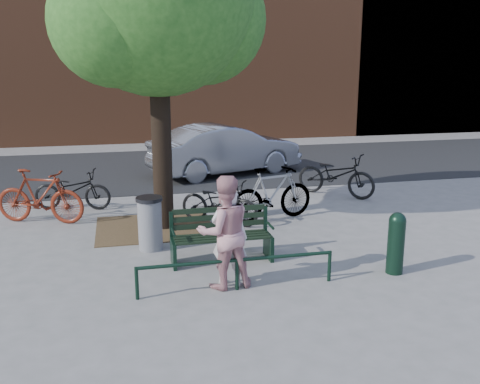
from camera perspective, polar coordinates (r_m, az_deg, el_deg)
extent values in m
plane|color=gray|center=(9.40, -1.93, -7.42)|extent=(90.00, 90.00, 0.00)
cube|color=brown|center=(11.34, -9.05, -3.75)|extent=(2.40, 2.00, 0.02)
cube|color=black|center=(17.51, -7.28, 2.60)|extent=(40.00, 7.00, 0.01)
cube|color=black|center=(9.21, -7.11, -6.49)|extent=(0.06, 0.52, 0.45)
cube|color=black|center=(9.28, -7.35, -3.43)|extent=(0.06, 0.06, 0.44)
cylinder|color=black|center=(8.98, -7.12, -4.29)|extent=(0.04, 0.36, 0.04)
cube|color=black|center=(9.51, 3.06, -5.74)|extent=(0.06, 0.52, 0.45)
cube|color=black|center=(9.58, 2.71, -2.78)|extent=(0.06, 0.06, 0.44)
cylinder|color=black|center=(9.29, 3.26, -3.59)|extent=(0.04, 0.36, 0.04)
cube|color=black|center=(9.25, -1.96, -4.82)|extent=(1.64, 0.46, 0.04)
cube|color=black|center=(9.37, -2.24, -2.70)|extent=(1.64, 0.03, 0.47)
cylinder|color=black|center=(8.05, -10.95, -9.55)|extent=(0.06, 0.06, 0.50)
cylinder|color=black|center=(8.22, -0.32, -8.78)|extent=(0.06, 0.06, 0.50)
cylinder|color=black|center=(8.64, 9.52, -7.80)|extent=(0.06, 0.06, 0.50)
cylinder|color=black|center=(8.13, -0.33, -7.28)|extent=(3.00, 0.06, 0.06)
cylinder|color=black|center=(10.94, -8.38, 5.79)|extent=(0.40, 0.40, 3.80)
sphere|color=#225119|center=(11.26, -4.15, 17.87)|extent=(2.60, 2.60, 2.60)
sphere|color=#225119|center=(10.42, -13.23, 17.32)|extent=(2.40, 2.40, 2.40)
imported|color=beige|center=(8.22, -1.15, -4.83)|extent=(0.68, 0.61, 1.56)
imported|color=tan|center=(8.13, -1.66, -4.30)|extent=(0.92, 0.75, 1.76)
cylinder|color=black|center=(9.13, 16.27, -5.65)|extent=(0.28, 0.28, 0.90)
sphere|color=black|center=(9.00, 16.46, -2.96)|extent=(0.28, 0.28, 0.28)
cylinder|color=gray|center=(9.98, -9.57, -3.50)|extent=(0.44, 0.44, 0.93)
cylinder|color=black|center=(9.84, -9.69, -0.74)|extent=(0.49, 0.49, 0.07)
imported|color=black|center=(13.05, -17.45, 0.23)|extent=(1.89, 1.05, 0.94)
imported|color=#631D0E|center=(12.17, -20.58, -0.43)|extent=(2.03, 1.21, 1.18)
imported|color=black|center=(11.38, -2.21, -1.10)|extent=(1.81, 1.58, 0.94)
imported|color=gray|center=(11.61, 3.43, -0.17)|extent=(2.06, 1.02, 1.19)
imported|color=black|center=(13.92, 10.20, 1.83)|extent=(1.98, 2.02, 1.10)
imported|color=gray|center=(16.33, -1.55, 4.57)|extent=(4.90, 3.00, 1.52)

